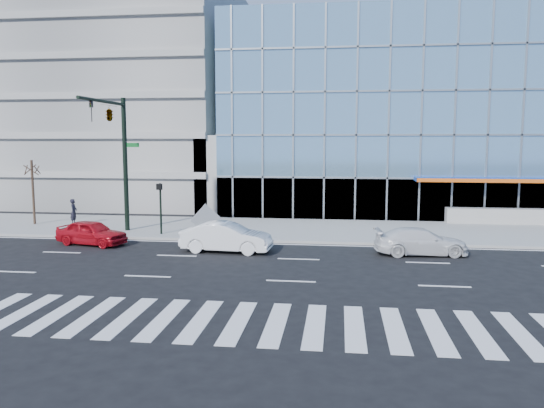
% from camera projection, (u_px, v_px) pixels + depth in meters
% --- Properties ---
extents(ground, '(160.00, 160.00, 0.00)m').
position_uv_depth(ground, '(298.00, 259.00, 25.26)').
color(ground, black).
rests_on(ground, ground).
extents(sidewalk, '(120.00, 8.00, 0.15)m').
position_uv_depth(sidewalk, '(308.00, 230.00, 33.13)').
color(sidewalk, gray).
rests_on(sidewalk, ground).
extents(theatre_building, '(42.00, 26.00, 15.00)m').
position_uv_depth(theatre_building, '(474.00, 119.00, 48.21)').
color(theatre_building, '#7FB1D3').
rests_on(theatre_building, ground).
extents(parking_garage, '(24.00, 24.00, 20.00)m').
position_uv_depth(parking_garage, '(117.00, 96.00, 52.17)').
color(parking_garage, gray).
rests_on(parking_garage, ground).
extents(ramp_block, '(6.00, 8.00, 6.00)m').
position_uv_depth(ramp_block, '(243.00, 172.00, 43.38)').
color(ramp_block, gray).
rests_on(ramp_block, ground).
extents(tower_backdrop, '(14.00, 14.00, 48.00)m').
position_uv_depth(tower_backdrop, '(163.00, 37.00, 95.07)').
color(tower_backdrop, gray).
rests_on(tower_backdrop, ground).
extents(traffic_signal, '(1.14, 5.74, 8.00)m').
position_uv_depth(traffic_signal, '(114.00, 131.00, 30.40)').
color(traffic_signal, black).
rests_on(traffic_signal, sidewalk).
extents(ped_signal_post, '(0.30, 0.33, 3.00)m').
position_uv_depth(ped_signal_post, '(160.00, 200.00, 30.94)').
color(ped_signal_post, black).
rests_on(ped_signal_post, sidewalk).
extents(street_tree_near, '(1.10, 1.10, 4.23)m').
position_uv_depth(street_tree_near, '(32.00, 169.00, 34.45)').
color(street_tree_near, '#332319').
rests_on(street_tree_near, sidewalk).
extents(white_suv, '(4.71, 2.30, 1.32)m').
position_uv_depth(white_suv, '(421.00, 241.00, 26.21)').
color(white_suv, white).
rests_on(white_suv, ground).
extents(white_sedan, '(4.68, 1.91, 1.51)m').
position_uv_depth(white_sedan, '(226.00, 237.00, 26.84)').
color(white_sedan, white).
rests_on(white_sedan, ground).
extents(red_sedan, '(4.19, 2.44, 1.34)m').
position_uv_depth(red_sedan, '(92.00, 233.00, 28.67)').
color(red_sedan, '#B70E19').
rests_on(red_sedan, ground).
extents(pedestrian, '(0.49, 0.67, 1.69)m').
position_uv_depth(pedestrian, '(74.00, 212.00, 34.49)').
color(pedestrian, black).
rests_on(pedestrian, sidewalk).
extents(tilted_panel, '(1.68, 0.86, 1.84)m').
position_uv_depth(tilted_panel, '(206.00, 219.00, 30.78)').
color(tilted_panel, '#A6A6A6').
rests_on(tilted_panel, sidewalk).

